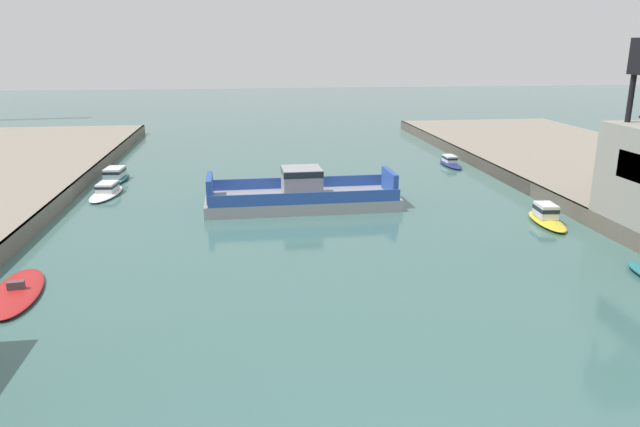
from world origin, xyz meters
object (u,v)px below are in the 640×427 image
moored_boat_near_left (17,292)px  moored_boat_mid_left (546,216)px  moored_boat_far_right (114,176)px  moored_boat_upstream_b (107,191)px  chain_ferry (302,195)px  moored_boat_mid_right (450,162)px

moored_boat_near_left → moored_boat_mid_left: size_ratio=1.28×
moored_boat_far_right → moored_boat_upstream_b: moored_boat_far_right is taller
chain_ferry → moored_boat_upstream_b: bearing=160.1°
moored_boat_far_right → moored_boat_mid_right: bearing=5.1°
moored_boat_mid_right → moored_boat_far_right: moored_boat_far_right is taller
moored_boat_mid_left → moored_boat_upstream_b: size_ratio=0.87×
chain_ferry → moored_boat_near_left: chain_ferry is taller
chain_ferry → moored_boat_upstream_b: 20.97m
moored_boat_mid_right → moored_boat_upstream_b: (-40.82, -10.44, -0.00)m
moored_boat_near_left → moored_boat_far_right: size_ratio=1.01×
moored_boat_mid_right → chain_ferry: bearing=-140.2°
moored_boat_mid_left → moored_boat_far_right: (-41.02, 22.09, -0.08)m
chain_ferry → moored_boat_mid_right: (21.11, 17.58, -0.67)m
chain_ferry → moored_boat_mid_right: 27.48m
moored_boat_upstream_b → moored_boat_near_left: bearing=-90.1°
moored_boat_upstream_b → chain_ferry: bearing=-19.9°
chain_ferry → moored_boat_far_right: (-20.31, 13.87, -0.59)m
chain_ferry → moored_boat_far_right: size_ratio=2.20×
moored_boat_near_left → moored_boat_far_right: (-0.55, 32.32, 0.34)m
moored_boat_mid_left → moored_boat_far_right: moored_boat_mid_left is taller
moored_boat_near_left → moored_boat_mid_right: bearing=41.4°
moored_boat_far_right → moored_boat_mid_left: bearing=-28.3°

